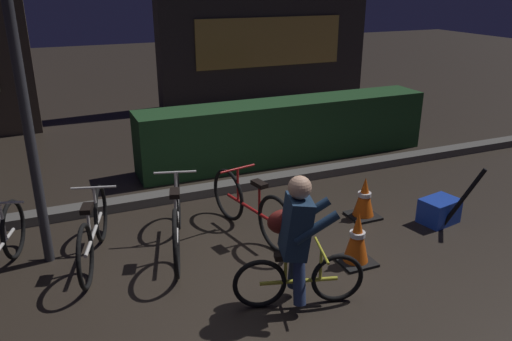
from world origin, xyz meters
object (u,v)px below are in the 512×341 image
at_px(traffic_cone_far, 364,198).
at_px(cyclist, 297,241).
at_px(blue_crate, 439,211).
at_px(closed_umbrella, 463,199).
at_px(traffic_cone_near, 357,239).
at_px(parked_bike_center_right, 177,219).
at_px(street_post, 27,124).
at_px(parked_bike_right_mid, 251,207).
at_px(parked_bike_center_left, 93,232).

distance_m(traffic_cone_far, cyclist, 2.06).
height_order(blue_crate, cyclist, cyclist).
relative_size(cyclist, closed_umbrella, 1.47).
bearing_deg(traffic_cone_near, parked_bike_center_right, 148.24).
bearing_deg(traffic_cone_near, street_post, 156.02).
distance_m(parked_bike_right_mid, traffic_cone_near, 1.26).
relative_size(street_post, parked_bike_center_left, 1.92).
height_order(traffic_cone_near, blue_crate, traffic_cone_near).
relative_size(street_post, closed_umbrella, 3.46).
xyz_separation_m(parked_bike_right_mid, traffic_cone_near, (0.76, -1.01, -0.06)).
bearing_deg(closed_umbrella, parked_bike_center_left, -156.20).
bearing_deg(blue_crate, parked_bike_right_mid, 164.63).
bearing_deg(parked_bike_center_left, parked_bike_center_right, -81.13).
bearing_deg(traffic_cone_far, closed_umbrella, -41.02).
height_order(street_post, parked_bike_center_left, street_post).
distance_m(cyclist, closed_umbrella, 2.49).
relative_size(street_post, parked_bike_right_mid, 1.87).
relative_size(parked_bike_right_mid, traffic_cone_far, 3.00).
bearing_deg(street_post, traffic_cone_near, -23.98).
relative_size(traffic_cone_near, blue_crate, 1.31).
bearing_deg(street_post, cyclist, -39.59).
relative_size(parked_bike_center_right, cyclist, 1.35).
bearing_deg(parked_bike_center_right, cyclist, -137.00).
bearing_deg(parked_bike_right_mid, traffic_cone_far, -107.18).
bearing_deg(street_post, parked_bike_center_left, -23.91).
relative_size(blue_crate, closed_umbrella, 0.52).
bearing_deg(parked_bike_center_left, blue_crate, -84.68).
distance_m(parked_bike_center_right, blue_crate, 3.12).
height_order(traffic_cone_near, traffic_cone_far, traffic_cone_near).
xyz_separation_m(street_post, blue_crate, (4.36, -0.90, -1.32)).
bearing_deg(parked_bike_center_right, parked_bike_right_mid, -74.22).
xyz_separation_m(traffic_cone_far, closed_umbrella, (0.84, -0.73, 0.14)).
distance_m(parked_bike_center_left, closed_umbrella, 4.10).
bearing_deg(traffic_cone_near, parked_bike_right_mid, 127.04).
bearing_deg(cyclist, parked_bike_right_mid, 99.77).
xyz_separation_m(parked_bike_center_left, closed_umbrella, (3.99, -0.95, 0.06)).
bearing_deg(parked_bike_center_left, street_post, 81.54).
xyz_separation_m(parked_bike_center_right, blue_crate, (3.06, -0.60, -0.21)).
bearing_deg(cyclist, street_post, 155.98).
distance_m(parked_bike_center_left, parked_bike_center_right, 0.86).
height_order(parked_bike_right_mid, cyclist, cyclist).
relative_size(parked_bike_center_right, parked_bike_right_mid, 1.07).
xyz_separation_m(parked_bike_center_right, traffic_cone_far, (2.31, -0.12, -0.11)).
height_order(parked_bike_right_mid, closed_umbrella, closed_umbrella).
bearing_deg(closed_umbrella, traffic_cone_far, 176.15).
relative_size(parked_bike_right_mid, traffic_cone_near, 2.73).
xyz_separation_m(blue_crate, closed_umbrella, (0.08, -0.25, 0.24)).
distance_m(parked_bike_center_left, traffic_cone_near, 2.70).
height_order(traffic_cone_near, closed_umbrella, closed_umbrella).
xyz_separation_m(parked_bike_center_right, cyclist, (0.72, -1.37, 0.27)).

